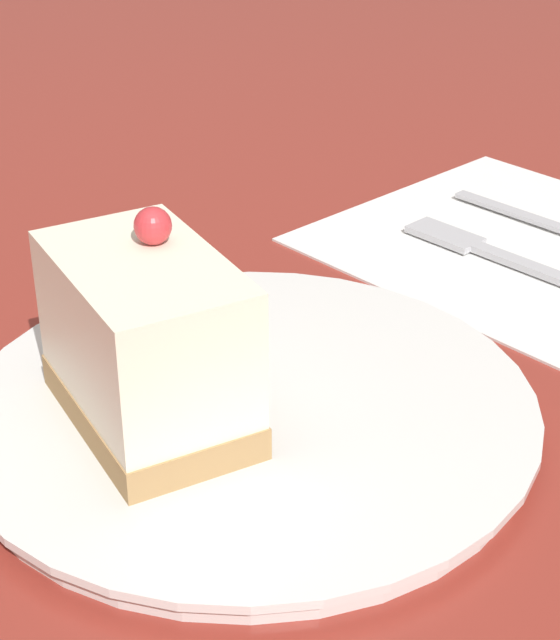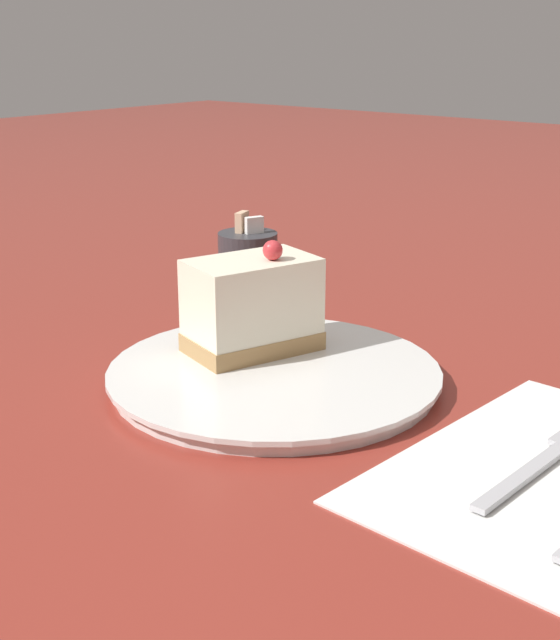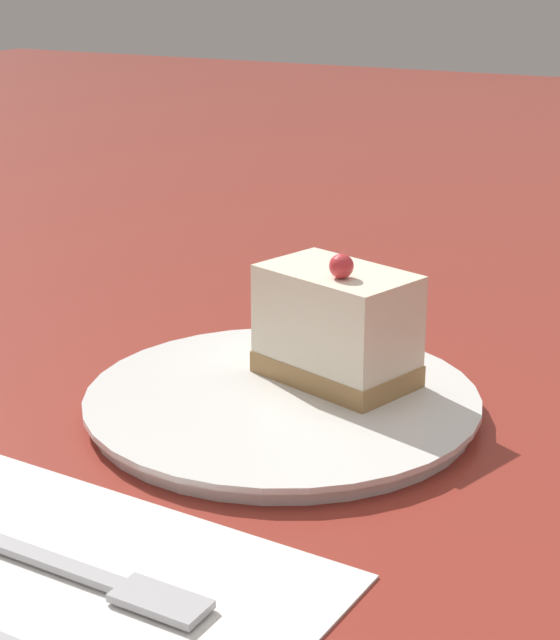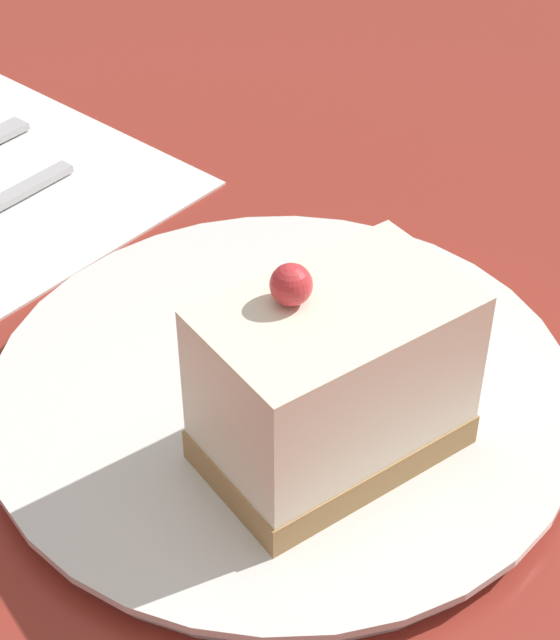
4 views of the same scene
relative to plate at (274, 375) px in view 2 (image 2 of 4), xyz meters
name	(u,v)px [view 2 (image 2 of 4)]	position (x,y,z in m)	size (l,w,h in m)	color
ground_plane	(273,361)	(-0.03, 0.04, -0.01)	(4.00, 4.00, 0.00)	maroon
plate	(274,375)	(0.00, 0.00, 0.00)	(0.26, 0.26, 0.01)	silver
cake_slice	(252,305)	(-0.04, 0.02, 0.04)	(0.09, 0.12, 0.09)	#AD8451
fork	(551,455)	(0.22, 0.01, 0.00)	(0.02, 0.16, 0.00)	#B2B2B7
sugar_bowl	(248,257)	(-0.21, 0.21, 0.02)	(0.06, 0.06, 0.08)	#333338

